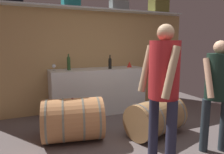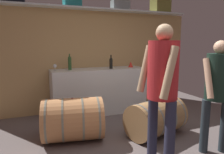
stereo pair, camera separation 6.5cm
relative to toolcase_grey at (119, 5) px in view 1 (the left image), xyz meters
name	(u,v)px [view 1 (the left image)]	position (x,y,z in m)	size (l,w,h in m)	color
ground_plane	(135,142)	(-0.53, -1.75, -2.32)	(5.83, 8.27, 0.02)	#625756
back_wall_panel	(95,61)	(-0.53, 0.15, -1.22)	(4.63, 0.10, 2.17)	tan
high_shelf_board	(96,9)	(-0.53, 0.00, -0.12)	(4.26, 0.40, 0.03)	silver
toolcase_grey	(119,5)	(0.00, 0.00, 0.00)	(0.40, 0.20, 0.20)	gray
toolcase_olive	(159,5)	(1.05, 0.00, 0.08)	(0.42, 0.28, 0.35)	olive
work_cabinet	(98,91)	(-0.58, -0.21, -1.83)	(2.00, 0.59, 0.95)	white
wine_bottle_dark	(110,63)	(-0.36, -0.33, -1.23)	(0.07, 0.07, 0.29)	black
wine_bottle_green	(69,63)	(-1.19, -0.19, -1.21)	(0.07, 0.07, 0.32)	#2D5429
wine_glass	(54,66)	(-1.48, -0.17, -1.27)	(0.07, 0.07, 0.13)	white
red_funnel	(129,64)	(0.17, -0.21, -1.29)	(0.11, 0.11, 0.13)	red
wine_barrel_near	(156,117)	(-0.10, -1.65, -2.02)	(1.06, 0.81, 0.59)	#9D7548
wine_barrel_far	(73,120)	(-1.39, -1.32, -1.98)	(1.00, 0.81, 0.67)	#BF804E
tasting_cup	(157,98)	(-0.09, -1.65, -1.70)	(0.07, 0.07, 0.05)	red
winemaker_pouring	(163,80)	(-0.52, -2.36, -1.26)	(0.43, 0.52, 1.70)	#28293F
visitor_tasting	(218,85)	(0.33, -2.41, -1.37)	(0.49, 0.41, 1.52)	#263138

